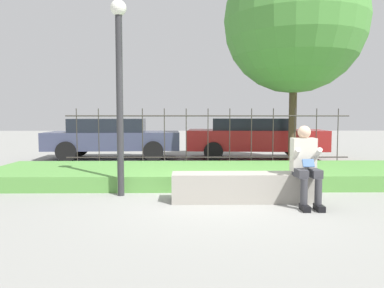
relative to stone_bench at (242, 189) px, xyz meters
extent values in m
plane|color=gray|center=(-0.36, 0.00, -0.21)|extent=(60.00, 60.00, 0.00)
cube|color=gray|center=(0.00, 0.00, 0.03)|extent=(2.36, 0.50, 0.48)
cube|color=slate|center=(0.00, 0.00, -0.17)|extent=(2.26, 0.46, 0.08)
cube|color=black|center=(0.86, -0.65, -0.17)|extent=(0.11, 0.26, 0.09)
cylinder|color=#38383D|center=(0.86, -0.59, 0.07)|extent=(0.11, 0.11, 0.39)
cube|color=#38383D|center=(0.86, -0.38, 0.33)|extent=(0.15, 0.42, 0.13)
cube|color=black|center=(1.08, -0.65, -0.17)|extent=(0.11, 0.26, 0.09)
cylinder|color=#38383D|center=(1.08, -0.59, 0.07)|extent=(0.11, 0.11, 0.39)
cube|color=#38383D|center=(1.08, -0.38, 0.33)|extent=(0.15, 0.42, 0.13)
cube|color=beige|center=(0.97, -0.17, 0.60)|extent=(0.38, 0.24, 0.54)
sphere|color=#DBB293|center=(0.97, -0.19, 0.96)|extent=(0.21, 0.21, 0.21)
cylinder|color=beige|center=(0.80, -0.33, 0.62)|extent=(0.08, 0.29, 0.24)
cylinder|color=beige|center=(1.14, -0.33, 0.62)|extent=(0.08, 0.29, 0.24)
cube|color=#335689|center=(0.97, -0.43, 0.49)|extent=(0.18, 0.09, 0.13)
cube|color=#569342|center=(-0.36, 1.95, -0.06)|extent=(9.58, 2.50, 0.30)
cylinder|color=#332D28|center=(-0.36, 3.78, 0.11)|extent=(7.58, 0.03, 0.03)
cylinder|color=#332D28|center=(-0.36, 3.78, 1.22)|extent=(7.58, 0.03, 0.03)
cylinder|color=#332D28|center=(-3.86, 3.78, 0.60)|extent=(0.02, 0.02, 1.64)
cylinder|color=#332D28|center=(-3.27, 3.78, 0.60)|extent=(0.02, 0.02, 1.64)
cylinder|color=#332D28|center=(-2.69, 3.78, 0.60)|extent=(0.02, 0.02, 1.64)
cylinder|color=#332D28|center=(-2.11, 3.78, 0.60)|extent=(0.02, 0.02, 1.64)
cylinder|color=#332D28|center=(-1.52, 3.78, 0.60)|extent=(0.02, 0.02, 1.64)
cylinder|color=#332D28|center=(-0.94, 3.78, 0.60)|extent=(0.02, 0.02, 1.64)
cylinder|color=#332D28|center=(-0.36, 3.78, 0.60)|extent=(0.02, 0.02, 1.64)
cylinder|color=#332D28|center=(0.23, 3.78, 0.60)|extent=(0.02, 0.02, 1.64)
cylinder|color=#332D28|center=(0.81, 3.78, 0.60)|extent=(0.02, 0.02, 1.64)
cylinder|color=#332D28|center=(1.39, 3.78, 0.60)|extent=(0.02, 0.02, 1.64)
cylinder|color=#332D28|center=(1.98, 3.78, 0.60)|extent=(0.02, 0.02, 1.64)
cylinder|color=#332D28|center=(2.56, 3.78, 0.60)|extent=(0.02, 0.02, 1.64)
cylinder|color=#332D28|center=(3.14, 3.78, 0.60)|extent=(0.02, 0.02, 1.64)
cube|color=#383D56|center=(-3.38, 6.40, 0.40)|extent=(4.45, 1.94, 0.58)
cube|color=black|center=(-3.56, 6.39, 0.91)|extent=(2.48, 1.64, 0.44)
cylinder|color=black|center=(-1.99, 5.61, 0.11)|extent=(0.65, 0.23, 0.64)
cylinder|color=black|center=(-2.07, 7.31, 0.11)|extent=(0.65, 0.23, 0.64)
cylinder|color=black|center=(-4.70, 5.48, 0.11)|extent=(0.65, 0.23, 0.64)
cylinder|color=black|center=(-4.78, 7.19, 0.11)|extent=(0.65, 0.23, 0.64)
cube|color=maroon|center=(1.39, 6.35, 0.42)|extent=(4.65, 2.10, 0.66)
cube|color=black|center=(1.21, 6.36, 0.95)|extent=(2.60, 1.73, 0.38)
cylinder|color=black|center=(2.72, 5.38, 0.09)|extent=(0.63, 0.25, 0.61)
cylinder|color=black|center=(2.86, 7.09, 0.09)|extent=(0.63, 0.25, 0.61)
cylinder|color=black|center=(-0.08, 5.61, 0.09)|extent=(0.63, 0.25, 0.61)
cylinder|color=black|center=(0.06, 7.31, 0.09)|extent=(0.63, 0.25, 0.61)
cylinder|color=#2D2D30|center=(-2.12, 0.50, 1.40)|extent=(0.12, 0.12, 3.24)
sphere|color=white|center=(-2.12, 0.50, 3.10)|extent=(0.28, 0.28, 0.28)
cylinder|color=#4C3D28|center=(2.16, 4.65, 1.29)|extent=(0.22, 0.22, 3.00)
sphere|color=#4C8E3D|center=(2.16, 4.65, 3.90)|extent=(4.04, 4.04, 4.04)
camera|label=1|loc=(-0.94, -6.20, 1.23)|focal=35.00mm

